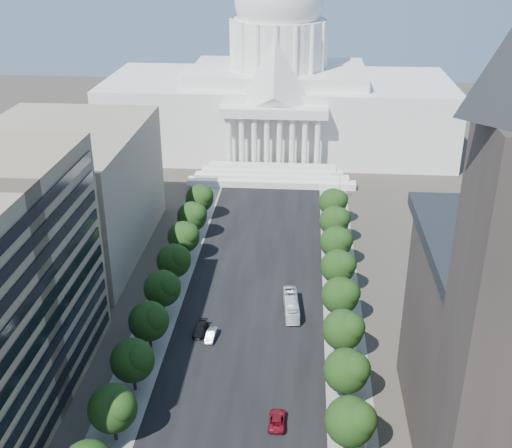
% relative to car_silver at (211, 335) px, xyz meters
% --- Properties ---
extents(road_asphalt, '(30.00, 260.00, 0.01)m').
position_rel_car_silver_xyz_m(road_asphalt, '(7.00, 25.95, -0.80)').
color(road_asphalt, black).
rests_on(road_asphalt, ground).
extents(sidewalk_left, '(8.00, 260.00, 0.02)m').
position_rel_car_silver_xyz_m(sidewalk_left, '(-12.00, 25.95, -0.80)').
color(sidewalk_left, gray).
rests_on(sidewalk_left, ground).
extents(sidewalk_right, '(8.00, 260.00, 0.02)m').
position_rel_car_silver_xyz_m(sidewalk_right, '(26.00, 25.95, -0.80)').
color(sidewalk_right, gray).
rests_on(sidewalk_right, ground).
extents(capitol, '(120.00, 56.00, 73.00)m').
position_rel_car_silver_xyz_m(capitol, '(7.00, 120.84, 19.21)').
color(capitol, white).
rests_on(capitol, ground).
extents(office_block_left_far, '(38.00, 52.00, 30.00)m').
position_rel_car_silver_xyz_m(office_block_left_far, '(-41.00, 35.95, 14.20)').
color(office_block_left_far, gray).
rests_on(office_block_left_far, ground).
extents(tree_l_c, '(7.79, 7.60, 9.97)m').
position_rel_car_silver_xyz_m(tree_l_c, '(-10.66, -28.24, 5.65)').
color(tree_l_c, '#33261C').
rests_on(tree_l_c, ground).
extents(tree_l_d, '(7.79, 7.60, 9.97)m').
position_rel_car_silver_xyz_m(tree_l_d, '(-10.66, -16.24, 5.65)').
color(tree_l_d, '#33261C').
rests_on(tree_l_d, ground).
extents(tree_l_e, '(7.79, 7.60, 9.97)m').
position_rel_car_silver_xyz_m(tree_l_e, '(-10.66, -4.24, 5.65)').
color(tree_l_e, '#33261C').
rests_on(tree_l_e, ground).
extents(tree_l_f, '(7.79, 7.60, 9.97)m').
position_rel_car_silver_xyz_m(tree_l_f, '(-10.66, 7.76, 5.65)').
color(tree_l_f, '#33261C').
rests_on(tree_l_f, ground).
extents(tree_l_g, '(7.79, 7.60, 9.97)m').
position_rel_car_silver_xyz_m(tree_l_g, '(-10.66, 19.76, 5.65)').
color(tree_l_g, '#33261C').
rests_on(tree_l_g, ground).
extents(tree_l_h, '(7.79, 7.60, 9.97)m').
position_rel_car_silver_xyz_m(tree_l_h, '(-10.66, 31.76, 5.65)').
color(tree_l_h, '#33261C').
rests_on(tree_l_h, ground).
extents(tree_l_i, '(7.79, 7.60, 9.97)m').
position_rel_car_silver_xyz_m(tree_l_i, '(-10.66, 43.76, 5.65)').
color(tree_l_i, '#33261C').
rests_on(tree_l_i, ground).
extents(tree_l_j, '(7.79, 7.60, 9.97)m').
position_rel_car_silver_xyz_m(tree_l_j, '(-10.66, 55.76, 5.65)').
color(tree_l_j, '#33261C').
rests_on(tree_l_j, ground).
extents(tree_r_c, '(7.79, 7.60, 9.97)m').
position_rel_car_silver_xyz_m(tree_r_c, '(25.34, -28.24, 5.65)').
color(tree_r_c, '#33261C').
rests_on(tree_r_c, ground).
extents(tree_r_d, '(7.79, 7.60, 9.97)m').
position_rel_car_silver_xyz_m(tree_r_d, '(25.34, -16.24, 5.65)').
color(tree_r_d, '#33261C').
rests_on(tree_r_d, ground).
extents(tree_r_e, '(7.79, 7.60, 9.97)m').
position_rel_car_silver_xyz_m(tree_r_e, '(25.34, -4.24, 5.65)').
color(tree_r_e, '#33261C').
rests_on(tree_r_e, ground).
extents(tree_r_f, '(7.79, 7.60, 9.97)m').
position_rel_car_silver_xyz_m(tree_r_f, '(25.34, 7.76, 5.65)').
color(tree_r_f, '#33261C').
rests_on(tree_r_f, ground).
extents(tree_r_g, '(7.79, 7.60, 9.97)m').
position_rel_car_silver_xyz_m(tree_r_g, '(25.34, 19.76, 5.65)').
color(tree_r_g, '#33261C').
rests_on(tree_r_g, ground).
extents(tree_r_h, '(7.79, 7.60, 9.97)m').
position_rel_car_silver_xyz_m(tree_r_h, '(25.34, 31.76, 5.65)').
color(tree_r_h, '#33261C').
rests_on(tree_r_h, ground).
extents(tree_r_i, '(7.79, 7.60, 9.97)m').
position_rel_car_silver_xyz_m(tree_r_i, '(25.34, 43.76, 5.65)').
color(tree_r_i, '#33261C').
rests_on(tree_r_i, ground).
extents(tree_r_j, '(7.79, 7.60, 9.97)m').
position_rel_car_silver_xyz_m(tree_r_j, '(25.34, 55.76, 5.65)').
color(tree_r_j, '#33261C').
rests_on(tree_r_j, ground).
extents(streetlight_b, '(2.61, 0.44, 9.00)m').
position_rel_car_silver_xyz_m(streetlight_b, '(26.90, -29.05, 5.02)').
color(streetlight_b, gray).
rests_on(streetlight_b, ground).
extents(streetlight_c, '(2.61, 0.44, 9.00)m').
position_rel_car_silver_xyz_m(streetlight_c, '(26.90, -4.05, 5.02)').
color(streetlight_c, gray).
rests_on(streetlight_c, ground).
extents(streetlight_d, '(2.61, 0.44, 9.00)m').
position_rel_car_silver_xyz_m(streetlight_d, '(26.90, 20.95, 5.02)').
color(streetlight_d, gray).
rests_on(streetlight_d, ground).
extents(streetlight_e, '(2.61, 0.44, 9.00)m').
position_rel_car_silver_xyz_m(streetlight_e, '(26.90, 45.95, 5.02)').
color(streetlight_e, gray).
rests_on(streetlight_e, ground).
extents(streetlight_f, '(2.61, 0.44, 9.00)m').
position_rel_car_silver_xyz_m(streetlight_f, '(26.90, 70.95, 5.02)').
color(streetlight_f, gray).
rests_on(streetlight_f, ground).
extents(car_silver, '(2.15, 5.02, 1.61)m').
position_rel_car_silver_xyz_m(car_silver, '(0.00, 0.00, 0.00)').
color(car_silver, '#9EA1A6').
rests_on(car_silver, ground).
extents(car_red, '(2.73, 5.82, 1.61)m').
position_rel_car_silver_xyz_m(car_red, '(13.95, -22.65, 0.00)').
color(car_red, maroon).
rests_on(car_red, ground).
extents(car_dark_b, '(2.61, 5.80, 1.65)m').
position_rel_car_silver_xyz_m(car_dark_b, '(-2.41, 1.80, 0.02)').
color(car_dark_b, black).
rests_on(car_dark_b, ground).
extents(city_bus, '(3.79, 11.89, 3.26)m').
position_rel_car_silver_xyz_m(city_bus, '(15.29, 10.86, 0.82)').
color(city_bus, white).
rests_on(city_bus, ground).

